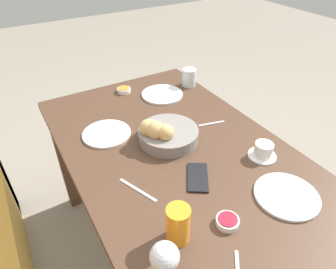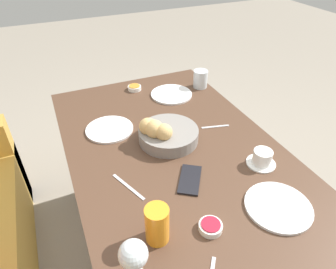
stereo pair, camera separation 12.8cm
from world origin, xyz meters
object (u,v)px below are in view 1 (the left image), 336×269
plate_near_right (162,94)px  water_tumbler (189,77)px  coffee_cup (263,151)px  jam_bowl_berry (227,221)px  jam_bowl_honey (124,90)px  spoon_coffee (212,123)px  plate_far_center (107,134)px  wine_glass (165,258)px  bread_basket (164,133)px  juice_glass (178,224)px  cell_phone (198,177)px  knife_silver (138,190)px  plate_near_left (287,196)px

plate_near_right → water_tumbler: bearing=-82.5°
coffee_cup → jam_bowl_berry: size_ratio=1.54×
jam_bowl_honey → spoon_coffee: (-0.50, -0.23, -0.01)m
plate_far_center → wine_glass: 0.72m
plate_near_right → jam_bowl_berry: (-0.83, 0.24, 0.01)m
bread_basket → coffee_cup: size_ratio=2.25×
juice_glass → coffee_cup: 0.52m
bread_basket → juice_glass: size_ratio=2.02×
water_tumbler → bread_basket: bearing=135.3°
plate_far_center → cell_phone: (-0.43, -0.19, -0.00)m
wine_glass → cell_phone: (0.28, -0.30, -0.11)m
bread_basket → knife_silver: 0.30m
knife_silver → coffee_cup: bearing=-99.7°
spoon_coffee → jam_bowl_honey: bearing=24.6°
juice_glass → knife_silver: juice_glass is taller
water_tumbler → wine_glass: 1.15m
plate_far_center → wine_glass: bearing=171.2°
bread_basket → spoon_coffee: (0.01, -0.26, -0.04)m
plate_far_center → coffee_cup: coffee_cup is taller
plate_near_left → jam_bowl_honey: bearing=10.0°
jam_bowl_berry → spoon_coffee: bearing=-32.3°
plate_far_center → water_tumbler: bearing=-69.7°
wine_glass → cell_phone: wine_glass is taller
jam_bowl_berry → knife_silver: 0.33m
bread_basket → cell_phone: bearing=179.0°
plate_far_center → jam_bowl_berry: bearing=-166.7°
cell_phone → spoon_coffee: bearing=-45.2°
cell_phone → bread_basket: bearing=-1.0°
plate_near_left → knife_silver: plate_near_left is taller
plate_near_left → jam_bowl_berry: (0.02, 0.25, 0.01)m
jam_bowl_honey → cell_phone: size_ratio=0.45×
coffee_cup → spoon_coffee: bearing=6.3°
plate_far_center → cell_phone: bearing=-156.1°
jam_bowl_berry → cell_phone: jam_bowl_berry is taller
plate_near_right → cell_phone: size_ratio=1.34×
coffee_cup → plate_near_left: bearing=157.3°
plate_near_right → juice_glass: (-0.80, 0.40, 0.06)m
plate_near_left → plate_near_right: same height
bread_basket → plate_far_center: bearing=48.3°
juice_glass → plate_far_center: bearing=-0.8°
water_tumbler → jam_bowl_berry: bearing=153.6°
jam_bowl_berry → cell_phone: (0.22, -0.04, -0.01)m
water_tumbler → wine_glass: (-0.92, 0.69, 0.06)m
plate_near_left → water_tumbler: size_ratio=2.27×
bread_basket → plate_far_center: 0.26m
juice_glass → spoon_coffee: (0.44, -0.46, -0.06)m
wine_glass → jam_bowl_berry: bearing=-77.0°
jam_bowl_honey → knife_silver: jam_bowl_honey is taller
bread_basket → plate_near_right: (0.36, -0.20, -0.04)m
plate_near_left → plate_near_right: size_ratio=1.00×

